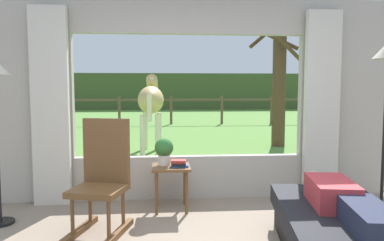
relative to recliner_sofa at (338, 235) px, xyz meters
name	(u,v)px	position (x,y,z in m)	size (l,w,h in m)	color
back_wall_with_window	(189,102)	(-1.10, 1.88, 1.03)	(5.20, 0.12, 2.55)	#ADA599
curtain_panel_left	(51,107)	(-2.79, 1.74, 0.98)	(0.44, 0.10, 2.40)	beige
curtain_panel_right	(322,106)	(0.59, 1.74, 0.98)	(0.44, 0.10, 2.40)	beige
outdoor_pasture_lawn	(171,122)	(-1.10, 12.78, -0.21)	(36.00, 21.68, 0.02)	#568438
distant_hill_ridge	(167,91)	(-1.10, 22.62, 0.98)	(36.00, 2.00, 2.40)	#42562C
recliner_sofa	(338,235)	(0.00, 0.00, 0.00)	(1.16, 1.82, 0.42)	black
reclining_person	(342,200)	(0.00, -0.05, 0.30)	(0.43, 1.44, 0.22)	#B23338
rocking_chair	(103,177)	(-2.04, 0.81, 0.33)	(0.62, 0.78, 1.12)	brown
side_table	(171,174)	(-1.35, 1.41, 0.21)	(0.44, 0.44, 0.52)	brown
potted_plant	(164,150)	(-1.43, 1.47, 0.48)	(0.22, 0.22, 0.32)	silver
book_stack	(179,164)	(-1.26, 1.36, 0.34)	(0.20, 0.15, 0.08)	#23478C
horse	(151,100)	(-1.69, 5.41, 0.94)	(0.59, 1.81, 1.73)	tan
pasture_tree	(279,75)	(1.36, 5.94, 1.52)	(1.54, 1.55, 3.83)	#4C3823
pasture_fence_line	(171,106)	(-1.10, 11.69, 0.53)	(16.10, 0.10, 1.10)	brown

